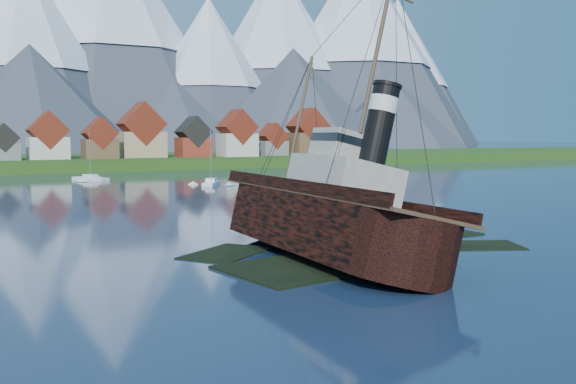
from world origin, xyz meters
TOP-DOWN VIEW (x-y plane):
  - ground at (0.00, 0.00)m, footprint 1400.00×1400.00m
  - shoal at (1.78, 2.15)m, footprint 31.71×21.24m
  - shore_bank at (0.00, 170.00)m, footprint 600.00×80.00m
  - seawall at (0.00, 132.00)m, footprint 600.00×2.50m
  - tugboat_wreck at (-2.69, 3.07)m, footprint 7.62×32.82m
  - sailboat_d at (17.68, 76.20)m, footprint 6.34×8.32m
  - sailboat_e at (-0.74, 101.69)m, footprint 6.68×9.76m

SIDE VIEW (x-z plane):
  - shoal at x=1.78m, z-range -0.92..0.22m
  - ground at x=0.00m, z-range 0.00..0.00m
  - shore_bank at x=0.00m, z-range -1.60..1.60m
  - seawall at x=0.00m, z-range -1.00..1.00m
  - sailboat_e at x=-0.74m, z-range -5.40..5.90m
  - sailboat_d at x=17.68m, z-range -5.53..6.07m
  - tugboat_wreck at x=-2.69m, z-range -9.75..16.26m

